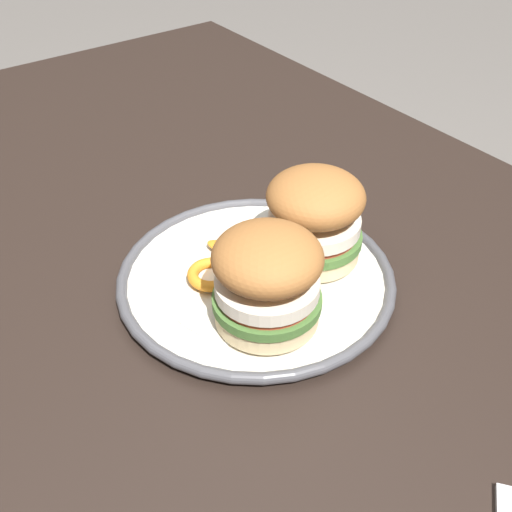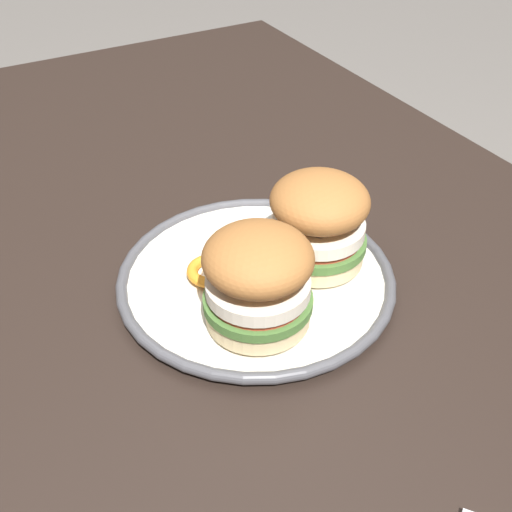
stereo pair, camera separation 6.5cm
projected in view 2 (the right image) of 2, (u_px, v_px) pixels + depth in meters
The scene contains 6 objects.
dining_table at pixel (203, 338), 0.75m from camera, with size 1.44×0.98×0.75m.
dinner_plate at pixel (256, 279), 0.68m from camera, with size 0.30×0.30×0.02m.
sandwich_half_left at pixel (319, 220), 0.67m from camera, with size 0.14×0.14×0.10m.
sandwich_half_right at pixel (258, 278), 0.59m from camera, with size 0.13×0.13×0.10m.
orange_peel_curled at pixel (211, 271), 0.67m from camera, with size 0.06×0.06×0.01m.
orange_peel_strip_long at pixel (239, 248), 0.70m from camera, with size 0.08×0.05×0.01m.
Camera 2 is at (0.49, -0.21, 1.20)m, focal length 45.10 mm.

